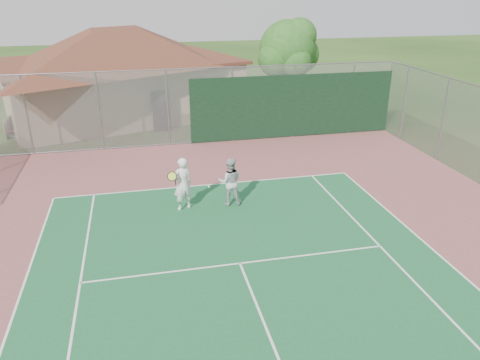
{
  "coord_description": "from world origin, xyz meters",
  "views": [
    {
      "loc": [
        -2.33,
        -4.07,
        6.93
      ],
      "look_at": [
        0.58,
        9.0,
        1.34
      ],
      "focal_mm": 35.0,
      "sensor_mm": 36.0,
      "label": 1
    }
  ],
  "objects_px": {
    "player_white_front": "(183,184)",
    "bleachers": "(39,124)",
    "tree": "(289,51)",
    "player_grey_back": "(230,182)",
    "clubhouse": "(119,64)"
  },
  "relations": [
    {
      "from": "clubhouse",
      "to": "player_grey_back",
      "type": "xyz_separation_m",
      "value": [
        3.64,
        -13.23,
        -2.05
      ]
    },
    {
      "from": "tree",
      "to": "clubhouse",
      "type": "bearing_deg",
      "value": 173.01
    },
    {
      "from": "tree",
      "to": "player_white_front",
      "type": "relative_size",
      "value": 2.92
    },
    {
      "from": "bleachers",
      "to": "tree",
      "type": "distance_m",
      "value": 14.07
    },
    {
      "from": "tree",
      "to": "player_grey_back",
      "type": "height_order",
      "value": "tree"
    },
    {
      "from": "player_white_front",
      "to": "bleachers",
      "type": "bearing_deg",
      "value": -78.23
    },
    {
      "from": "bleachers",
      "to": "player_grey_back",
      "type": "xyz_separation_m",
      "value": [
        7.72,
        -10.08,
        0.29
      ]
    },
    {
      "from": "tree",
      "to": "player_grey_back",
      "type": "relative_size",
      "value": 3.21
    },
    {
      "from": "clubhouse",
      "to": "player_white_front",
      "type": "height_order",
      "value": "clubhouse"
    },
    {
      "from": "player_white_front",
      "to": "player_grey_back",
      "type": "xyz_separation_m",
      "value": [
        1.59,
        0.05,
        -0.09
      ]
    },
    {
      "from": "clubhouse",
      "to": "bleachers",
      "type": "xyz_separation_m",
      "value": [
        -4.07,
        -3.15,
        -2.34
      ]
    },
    {
      "from": "clubhouse",
      "to": "player_white_front",
      "type": "relative_size",
      "value": 8.34
    },
    {
      "from": "clubhouse",
      "to": "player_grey_back",
      "type": "relative_size",
      "value": 9.15
    },
    {
      "from": "player_white_front",
      "to": "player_grey_back",
      "type": "distance_m",
      "value": 1.59
    },
    {
      "from": "tree",
      "to": "bleachers",
      "type": "bearing_deg",
      "value": -171.73
    }
  ]
}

